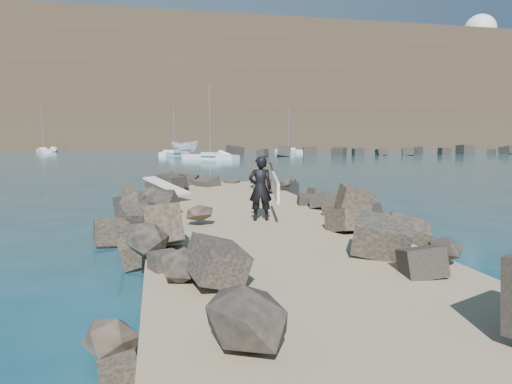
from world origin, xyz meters
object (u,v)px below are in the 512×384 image
Objects in this scene: surfboard_resting at (166,188)px; sailboat_c at (210,157)px; boat_imported at (185,147)px; surfer_with_board at (263,188)px; radome at (480,35)px.

surfboard_resting is 42.73m from sailboat_c.
boat_imported is at bearing 94.57° from sailboat_c.
sailboat_c reaches higher than surfboard_resting.
boat_imported is at bearing 88.30° from surfer_with_board.
surfer_with_board is (-2.09, -70.64, 0.40)m from boat_imported.
surfboard_resting is 0.12× the size of radome.
surfer_with_board reaches higher than surfboard_resting.
surfer_with_board is (2.67, -5.15, 0.52)m from surfboard_resting.
surfboard_resting is 200.88m from radome.
surfboard_resting is at bearing 117.42° from surfer_with_board.
surfboard_resting is at bearing -130.89° from radome.
sailboat_c is at bearing -132.62° from boat_imported.
boat_imported is 0.61× the size of sailboat_c.
sailboat_c is at bearing 44.54° from surfboard_resting.
radome is (125.86, 153.58, 41.93)m from surfer_with_board.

